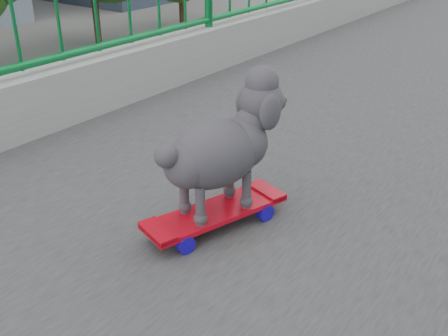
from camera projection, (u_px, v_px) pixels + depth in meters
footbridge at (362, 336)px, 3.86m from camera, size 3.00×24.00×7.00m
railing at (403, 72)px, 2.98m from camera, size 3.00×24.00×1.42m
skateboard at (216, 214)px, 1.90m from camera, size 0.32×0.57×0.07m
poodle at (222, 146)px, 1.79m from camera, size 0.32×0.52×0.45m
car_0 at (378, 110)px, 21.33m from camera, size 1.63×4.05×1.38m
car_1 at (46, 237)px, 13.10m from camera, size 1.39×3.98×1.31m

